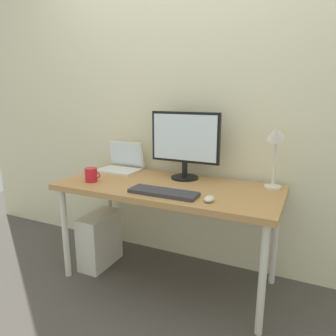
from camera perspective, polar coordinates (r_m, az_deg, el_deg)
The scene contains 10 objects.
ground_plane at distance 2.48m, azimuth -0.00°, elevation -19.32°, with size 6.00×6.00×0.00m, color #4C4742.
back_wall at distance 2.45m, azimuth 4.04°, elevation 12.48°, with size 4.40×0.04×2.60m, color beige.
desk at distance 2.19m, azimuth -0.00°, elevation -4.62°, with size 1.52×0.67×0.72m.
monitor at distance 2.28m, azimuth 3.08°, elevation 4.79°, with size 0.52×0.20×0.49m.
laptop at distance 2.59m, azimuth -8.37°, elevation 0.82°, with size 0.32×0.26×0.23m.
desk_lamp at distance 2.12m, azimuth 18.82°, elevation 4.23°, with size 0.11×0.16×0.43m.
keyboard at distance 1.97m, azimuth -0.83°, elevation -4.43°, with size 0.44×0.14×0.02m, color #333338.
mouse at distance 1.86m, azimuth 7.43°, elevation -5.53°, with size 0.06×0.09×0.03m, color silver.
coffee_mug at distance 2.31m, azimuth -13.68°, elevation -1.21°, with size 0.12×0.09×0.10m.
computer_tower at distance 2.61m, azimuth -12.20°, elevation -12.49°, with size 0.18×0.36×0.42m, color silver.
Camera 1 is at (0.88, -1.88, 1.34)m, focal length 33.77 mm.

